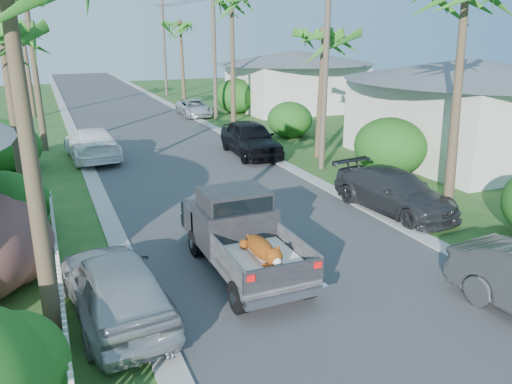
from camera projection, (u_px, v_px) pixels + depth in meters
name	position (u px, v px, depth m)	size (l,w,h in m)	color
ground	(413.00, 363.00, 9.48)	(120.00, 120.00, 0.00)	#24501E
road	(147.00, 132.00, 31.35)	(8.00, 100.00, 0.02)	#38383A
curb_left	(75.00, 137.00, 29.73)	(0.60, 100.00, 0.06)	#A5A39E
curb_right	(212.00, 127.00, 32.95)	(0.60, 100.00, 0.06)	#A5A39E
pickup_truck	(238.00, 230.00, 13.14)	(1.98, 5.12, 2.06)	black
parked_car_rm	(394.00, 192.00, 17.30)	(1.98, 4.87, 1.41)	#282A2D
parked_car_rf	(250.00, 139.00, 25.16)	(2.04, 5.06, 1.72)	black
parked_car_rd	(194.00, 108.00, 36.99)	(2.02, 4.38, 1.22)	silver
parked_car_ln	(115.00, 286.00, 10.73)	(1.83, 4.55, 1.55)	#A3A6AA
parked_car_lf	(92.00, 144.00, 24.38)	(2.16, 5.31, 1.54)	white
palm_l_b	(0.00, 27.00, 15.54)	(4.40, 4.40, 7.40)	brown
palm_l_d	(22.00, 25.00, 34.81)	(4.40, 4.40, 7.70)	brown
palm_r_b	(323.00, 33.00, 23.25)	(4.40, 4.40, 7.20)	brown
palm_r_d	(181.00, 23.00, 44.85)	(4.40, 4.40, 8.00)	brown
shrub_l_c	(1.00, 204.00, 15.14)	(2.40, 2.64, 2.00)	#164814
shrub_r_b	(390.00, 147.00, 21.64)	(3.00, 3.30, 2.50)	#164814
shrub_r_c	(290.00, 120.00, 29.47)	(2.60, 2.86, 2.10)	#164814
shrub_r_d	(237.00, 96.00, 38.33)	(3.20, 3.52, 2.60)	#164814
picket_fence	(59.00, 274.00, 11.88)	(0.10, 11.00, 1.00)	white
house_right_near	(466.00, 114.00, 24.17)	(8.00, 9.00, 4.80)	silver
house_right_far	(295.00, 83.00, 39.95)	(9.00, 8.00, 4.60)	silver
utility_pole_b	(326.00, 66.00, 21.54)	(1.60, 0.26, 9.00)	brown
utility_pole_c	(214.00, 53.00, 34.67)	(1.60, 0.26, 9.00)	brown
utility_pole_d	(164.00, 47.00, 47.79)	(1.60, 0.26, 9.00)	brown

